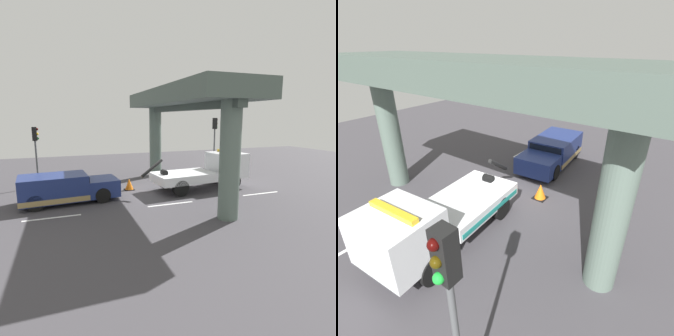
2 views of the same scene
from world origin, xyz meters
The scene contains 10 objects.
ground_plane centered at (0.00, 0.00, -0.05)m, with size 60.00×40.00×0.10m, color #423F44.
lane_stripe_west centered at (-6.00, -2.40, 0.00)m, with size 2.60×0.16×0.01m, color silver.
lane_stripe_mid centered at (0.00, -2.40, 0.00)m, with size 2.60×0.16×0.01m, color silver.
lane_stripe_east centered at (6.00, -2.40, 0.00)m, with size 2.60×0.16×0.01m, color silver.
tow_truck_white centered at (3.72, 0.07, 1.20)m, with size 7.33×2.87×2.46m.
towed_van_green centered at (-5.35, -0.01, 0.78)m, with size 5.36×2.59×1.58m.
overpass_structure centered at (1.70, 0.00, 5.32)m, with size 3.60×12.72×6.39m.
traffic_light_near centered at (-6.98, 4.27, 2.96)m, with size 0.39×0.32×4.05m.
traffic_light_far centered at (6.52, 4.27, 3.36)m, with size 0.39×0.32×4.63m.
traffic_cone_orange centered at (-1.41, 1.46, 0.35)m, with size 0.62×0.62×0.74m.
Camera 2 is at (8.18, 6.56, 6.83)m, focal length 28.00 mm.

